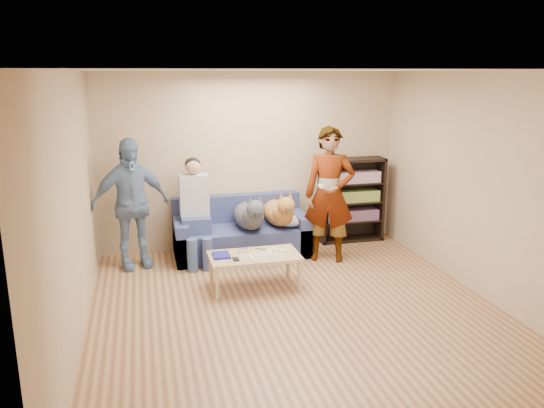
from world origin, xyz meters
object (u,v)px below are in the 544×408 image
object	(u,v)px
sofa	(240,235)
person_seated	(195,207)
dog_gray	(250,215)
bookshelf	(351,198)
notebook_blue	(221,255)
camera_silver	(243,250)
person_standing_left	(131,204)
coffee_table	(254,258)
person_standing_right	(329,195)
dog_tan	(279,212)

from	to	relation	value
sofa	person_seated	distance (m)	0.83
dog_gray	bookshelf	world-z (taller)	bookshelf
notebook_blue	camera_silver	size ratio (longest dim) A/B	2.36
sofa	bookshelf	distance (m)	1.86
notebook_blue	dog_gray	world-z (taller)	dog_gray
person_standing_left	coffee_table	xyz separation A→B (m)	(1.44, -1.09, -0.51)
person_standing_right	person_seated	size ratio (longest dim) A/B	1.28
dog_tan	bookshelf	bearing A→B (deg)	16.50
person_standing_left	bookshelf	bearing A→B (deg)	-9.67
camera_silver	coffee_table	bearing A→B (deg)	-45.00
person_standing_right	notebook_blue	xyz separation A→B (m)	(-1.62, -0.68, -0.51)
dog_tan	bookshelf	world-z (taller)	bookshelf
coffee_table	bookshelf	distance (m)	2.41
camera_silver	dog_tan	xyz separation A→B (m)	(0.73, 1.01, 0.18)
sofa	dog_gray	size ratio (longest dim) A/B	1.53
person_standing_right	person_standing_left	distance (m)	2.69
sofa	bookshelf	xyz separation A→B (m)	(1.80, 0.23, 0.40)
dog_tan	coffee_table	bearing A→B (deg)	-118.51
sofa	camera_silver	bearing A→B (deg)	-99.13
dog_tan	coffee_table	xyz separation A→B (m)	(-0.61, -1.13, -0.26)
notebook_blue	dog_tan	size ratio (longest dim) A/B	0.22
person_standing_left	person_seated	world-z (taller)	person_standing_left
dog_gray	coffee_table	size ratio (longest dim) A/B	1.13
sofa	person_seated	size ratio (longest dim) A/B	1.29
person_standing_left	dog_tan	bearing A→B (deg)	-15.73
notebook_blue	person_seated	distance (m)	1.15
dog_gray	bookshelf	bearing A→B (deg)	14.72
person_seated	dog_tan	xyz separation A→B (m)	(1.20, -0.01, -0.14)
person_standing_right	sofa	size ratio (longest dim) A/B	0.99
bookshelf	sofa	bearing A→B (deg)	-172.60
camera_silver	bookshelf	world-z (taller)	bookshelf
person_standing_left	sofa	distance (m)	1.63
person_seated	notebook_blue	bearing A→B (deg)	-80.23
person_seated	person_standing_left	bearing A→B (deg)	-177.19
person_seated	bookshelf	world-z (taller)	person_seated
camera_silver	sofa	size ratio (longest dim) A/B	0.06
person_standing_left	person_standing_right	bearing A→B (deg)	-24.38
person_standing_right	coffee_table	size ratio (longest dim) A/B	1.71
sofa	person_standing_left	bearing A→B (deg)	-173.62
person_standing_left	person_seated	size ratio (longest dim) A/B	1.20
camera_silver	bookshelf	size ratio (longest dim) A/B	0.08
notebook_blue	coffee_table	size ratio (longest dim) A/B	0.24
notebook_blue	person_seated	size ratio (longest dim) A/B	0.18
dog_tan	bookshelf	xyz separation A→B (m)	(1.25, 0.37, 0.05)
person_seated	coffee_table	size ratio (longest dim) A/B	1.34
person_standing_left	dog_tan	world-z (taller)	person_standing_left
dog_tan	coffee_table	size ratio (longest dim) A/B	1.05
person_standing_right	dog_gray	bearing A→B (deg)	-174.86
notebook_blue	dog_tan	distance (m)	1.49
coffee_table	sofa	bearing A→B (deg)	87.11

